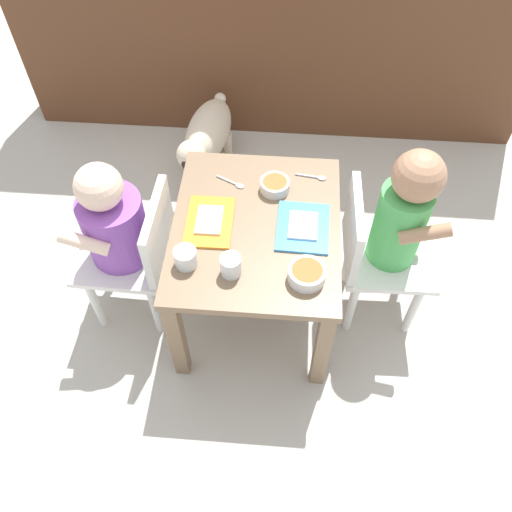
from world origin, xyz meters
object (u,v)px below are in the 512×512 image
Objects in this scene: seated_child_right at (396,223)px; food_tray_left at (209,222)px; seated_child_left at (118,228)px; dining_table at (256,242)px; cereal_bowl_left_side at (307,274)px; water_cup_left at (231,266)px; veggie_bowl_far at (275,185)px; water_cup_right at (186,258)px; spoon_by_left_tray at (314,177)px; dog at (207,135)px; food_tray_right at (303,227)px; spoon_by_right_tray at (233,183)px.

food_tray_left is at bearing -176.45° from seated_child_right.
seated_child_left is 0.27m from food_tray_left.
food_tray_left is (-0.55, -0.03, -0.01)m from seated_child_right.
dining_table is 0.25m from cereal_bowl_left_side.
water_cup_left is 0.68× the size of veggie_bowl_far.
water_cup_right reaches higher than spoon_by_left_tray.
veggie_bowl_far is (0.30, -0.51, 0.26)m from dog.
food_tray_left is at bearing -179.00° from dining_table.
seated_child_left reaches higher than water_cup_right.
dining_table is 0.26m from water_cup_right.
food_tray_right reaches higher than dog.
spoon_by_left_tray is (0.22, 0.38, -0.02)m from water_cup_left.
veggie_bowl_far is at bearing 39.37° from food_tray_left.
cereal_bowl_left_side is (0.15, -0.18, 0.10)m from dining_table.
dining_table is at bearing 40.11° from water_cup_right.
water_cup_right is at bearing -106.38° from food_tray_left.
food_tray_left is at bearing -80.19° from dog.
water_cup_left is at bearing -138.42° from food_tray_right.
dining_table is at bearing -69.10° from dog.
seated_child_right is 3.57× the size of food_tray_left.
spoon_by_left_tray is 1.06× the size of spoon_by_right_tray.
seated_child_right is 7.07× the size of spoon_by_left_tray.
dog is 2.28× the size of food_tray_left.
spoon_by_right_tray reaches higher than dining_table.
cereal_bowl_left_side is (0.56, -0.15, 0.04)m from seated_child_left.
dining_table is 0.28m from spoon_by_left_tray.
seated_child_left is at bearing -175.98° from seated_child_right.
food_tray_left is at bearing -180.00° from food_tray_right.
dog is at bearing 99.81° from food_tray_left.
water_cup_right reaches higher than veggie_bowl_far.
food_tray_right is (-0.27, -0.03, -0.01)m from seated_child_right.
seated_child_left is at bearing -175.04° from food_tray_left.
seated_child_right is 0.30m from spoon_by_left_tray.
veggie_bowl_far is (0.05, 0.15, 0.10)m from dining_table.
spoon_by_left_tray reaches higher than dog.
spoon_by_right_tray is at bearing 164.93° from seated_child_right.
cereal_bowl_left_side is (0.21, -0.00, -0.01)m from water_cup_left.
water_cup_right is at bearing 171.07° from water_cup_left.
dog is at bearing 110.90° from dining_table.
water_cup_right is at bearing -133.85° from spoon_by_left_tray.
dining_table is at bearing 1.00° from food_tray_left.
food_tray_left is 2.09× the size of spoon_by_right_tray.
water_cup_right is (-0.59, -0.18, 0.01)m from seated_child_right.
seated_child_left is 6.90× the size of spoon_by_right_tray.
water_cup_right is 0.70× the size of veggie_bowl_far.
food_tray_right is 2.04× the size of spoon_by_right_tray.
dining_table is at bearing -128.51° from spoon_by_left_tray.
seated_child_left is 7.11× the size of veggie_bowl_far.
spoon_by_right_tray is (-0.03, 0.34, -0.02)m from water_cup_left.
water_cup_left is at bearing -84.93° from spoon_by_right_tray.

